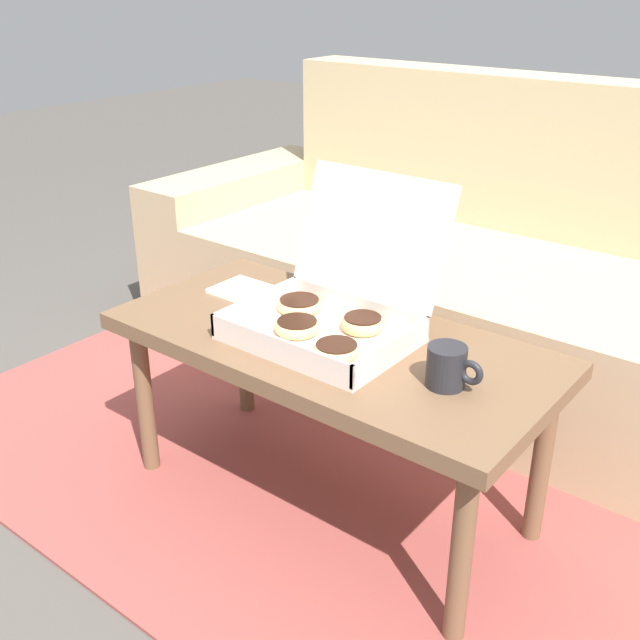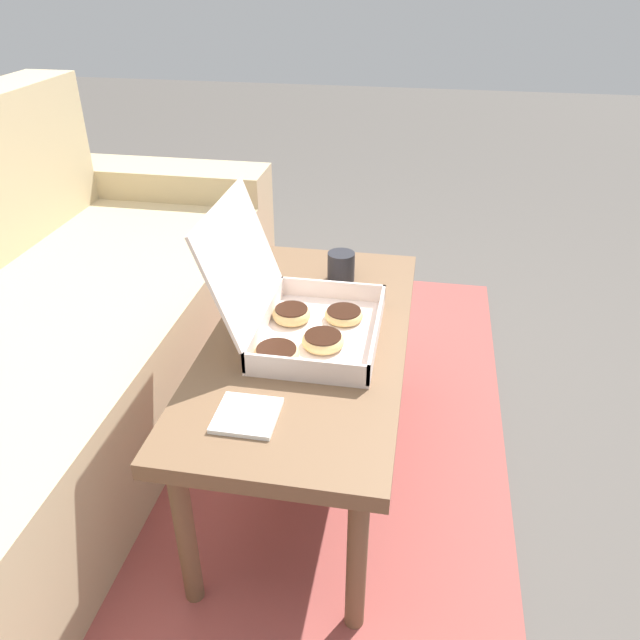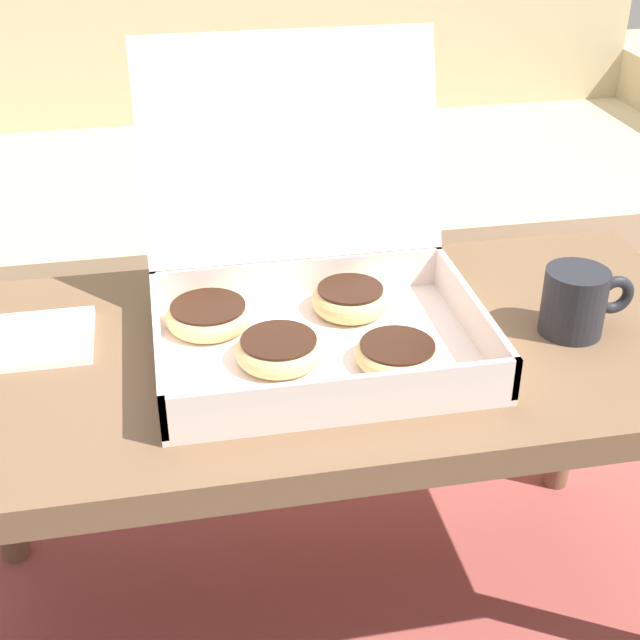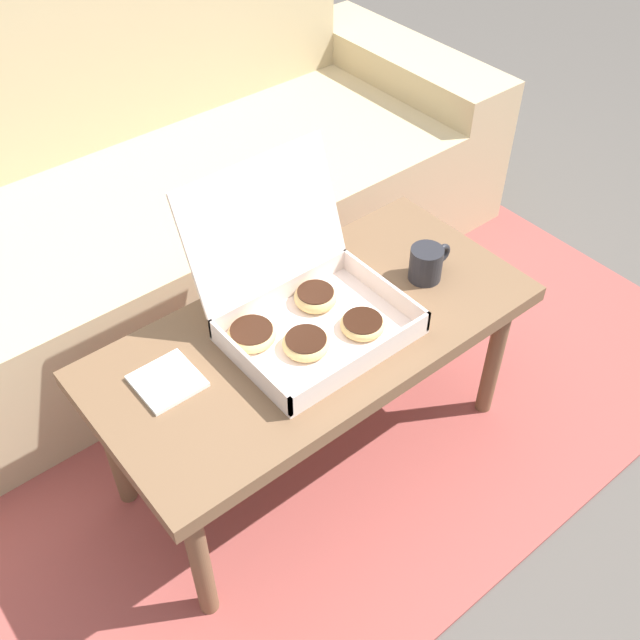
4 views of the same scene
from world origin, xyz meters
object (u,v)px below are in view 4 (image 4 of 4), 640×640
(couch, at_px, (134,210))
(pastry_box, at_px, (302,305))
(coffee_mug, at_px, (427,263))
(coffee_table, at_px, (314,344))

(couch, relative_size, pastry_box, 6.05)
(coffee_mug, bearing_deg, coffee_table, 173.91)
(coffee_table, distance_m, coffee_mug, 0.34)
(couch, distance_m, coffee_mug, 1.01)
(couch, xyz_separation_m, pastry_box, (-0.01, -0.87, 0.23))
(coffee_mug, bearing_deg, couch, 109.17)
(pastry_box, xyz_separation_m, coffee_mug, (0.34, -0.06, -0.02))
(coffee_table, height_order, pastry_box, pastry_box)
(couch, relative_size, coffee_table, 2.30)
(coffee_table, relative_size, pastry_box, 2.63)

